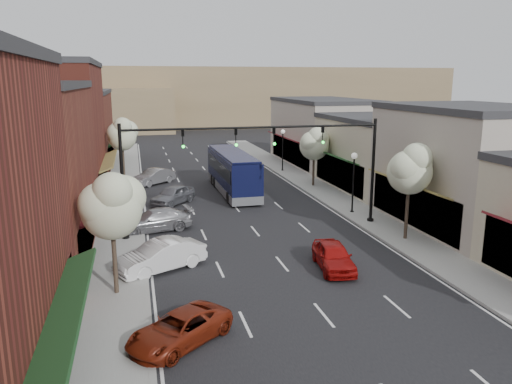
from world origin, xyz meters
TOP-DOWN VIEW (x-y plane):
  - ground at (0.00, 0.00)m, footprint 160.00×160.00m
  - sidewalk_left at (-8.40, 18.50)m, footprint 2.80×73.00m
  - sidewalk_right at (8.40, 18.50)m, footprint 2.80×73.00m
  - curb_left at (-7.00, 18.50)m, footprint 0.25×73.00m
  - curb_right at (7.00, 18.50)m, footprint 0.25×73.00m
  - bldg_left_midfar at (-14.24, 20.00)m, footprint 10.14×14.10m
  - bldg_left_far at (-14.22, 36.00)m, footprint 10.14×18.10m
  - bldg_right_midnear at (13.72, 6.00)m, footprint 9.14×12.10m
  - bldg_right_midfar at (13.70, 18.00)m, footprint 9.14×12.10m
  - bldg_right_far at (13.71, 32.00)m, footprint 9.14×16.10m
  - hill_far at (0.00, 90.00)m, footprint 120.00×30.00m
  - hill_near at (-25.00, 78.00)m, footprint 50.00×20.00m
  - signal_mast_right at (5.62, 8.00)m, footprint 8.22×0.46m
  - signal_mast_left at (-5.62, 8.00)m, footprint 8.22×0.46m
  - tree_right_near at (8.35, 3.94)m, footprint 2.85×2.65m
  - tree_right_far at (8.35, 19.94)m, footprint 2.85×2.65m
  - tree_left_near at (-8.25, -0.06)m, footprint 2.85×2.65m
  - tree_left_far at (-8.25, 25.94)m, footprint 2.85×2.65m
  - lamp_post_near at (7.80, 10.50)m, footprint 0.44×0.44m
  - lamp_post_far at (7.80, 28.00)m, footprint 0.44×0.44m
  - coach_bus at (0.80, 19.47)m, footprint 2.62×11.33m
  - red_hatchback at (2.34, 0.73)m, footprint 2.14×4.22m
  - parked_car_a at (-5.94, -4.88)m, footprint 4.46×4.11m
  - parked_car_b at (-6.20, 2.62)m, footprint 4.86×3.53m
  - parked_car_c at (-6.20, 9.60)m, footprint 5.07×2.85m
  - parked_car_d at (-4.52, 16.43)m, footprint 4.07×4.35m
  - parked_car_e at (-5.65, 24.52)m, footprint 4.26×4.02m

SIDE VIEW (x-z plane):
  - ground at x=0.00m, z-range 0.00..0.00m
  - curb_left at x=-7.00m, z-range -0.01..0.16m
  - curb_right at x=7.00m, z-range -0.01..0.16m
  - sidewalk_left at x=-8.40m, z-range 0.00..0.15m
  - sidewalk_right at x=8.40m, z-range 0.00..0.15m
  - parked_car_a at x=-5.94m, z-range 0.00..1.16m
  - red_hatchback at x=2.34m, z-range 0.00..1.38m
  - parked_car_c at x=-6.20m, z-range 0.00..1.39m
  - parked_car_e at x=-5.65m, z-range 0.00..1.43m
  - parked_car_d at x=-4.52m, z-range 0.00..1.45m
  - parked_car_b at x=-6.20m, z-range 0.00..1.52m
  - coach_bus at x=0.80m, z-range 0.08..3.54m
  - lamp_post_near at x=7.80m, z-range 0.79..5.23m
  - lamp_post_far at x=7.80m, z-range 0.79..5.23m
  - bldg_right_midfar at x=13.70m, z-range -0.03..6.37m
  - bldg_right_far at x=13.71m, z-range -0.04..7.36m
  - bldg_right_midnear at x=13.72m, z-range -0.04..7.86m
  - tree_right_far at x=8.35m, z-range 1.28..6.70m
  - hill_near at x=-25.00m, z-range 0.00..8.00m
  - bldg_left_far at x=-14.22m, z-range -0.04..8.36m
  - tree_left_near at x=-8.25m, z-range 1.38..7.07m
  - tree_right_near at x=8.35m, z-range 1.47..7.43m
  - tree_left_far at x=-8.25m, z-range 1.54..7.67m
  - signal_mast_right at x=5.62m, z-range 1.12..8.12m
  - signal_mast_left at x=-5.62m, z-range 1.12..8.12m
  - bldg_left_midfar at x=-14.24m, z-range -0.05..10.85m
  - hill_far at x=0.00m, z-range 0.00..12.00m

